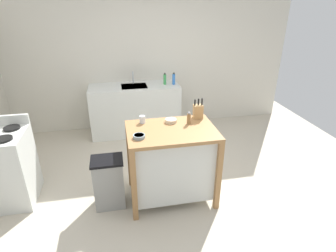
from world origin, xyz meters
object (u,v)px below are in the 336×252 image
Objects in this scene: pepper_grinder at (189,118)px; sink_faucet at (133,77)px; bowl_stoneware_deep at (139,136)px; knife_block at (198,111)px; bottle_dish_soap at (165,79)px; bottle_hand_soap at (174,79)px; bowl_ceramic_wide at (171,120)px; drinking_cup at (142,119)px; stove at (4,168)px; kitchen_island at (171,160)px; trash_bin at (109,182)px.

pepper_grinder is 0.69× the size of sink_faucet.
sink_faucet is (0.12, 2.21, 0.05)m from bowl_stoneware_deep.
sink_faucet is (-0.65, 1.82, -0.02)m from knife_block.
sink_faucet is at bearing 163.31° from bottle_dish_soap.
pepper_grinder is 1.79m from bottle_dish_soap.
bottle_hand_soap is 1.04× the size of bottle_dish_soap.
bottle_hand_soap is at bearing 83.29° from pepper_grinder.
bowl_ceramic_wide is 0.22m from pepper_grinder.
sink_faucet reaches higher than bottle_dish_soap.
drinking_cup reaches higher than bowl_stoneware_deep.
sink_faucet is 2.49m from stove.
bowl_stoneware_deep is 1.45× the size of drinking_cup.
kitchen_island is at bearing -100.03° from bowl_ceramic_wide.
bottle_hand_soap is at bearing 76.91° from kitchen_island.
bottle_dish_soap is at bearing 93.49° from knife_block.
pepper_grinder is at bearing -138.03° from knife_block.
bowl_stoneware_deep is at bearing -159.85° from kitchen_island.
bowl_ceramic_wide is 0.34m from drinking_cup.
knife_block reaches higher than kitchen_island.
pepper_grinder is at bearing -96.71° from bottle_hand_soap.
bottle_hand_soap is (0.21, 1.76, -0.01)m from pepper_grinder.
kitchen_island is 1.97m from stove.
bottle_dish_soap reaches higher than trash_bin.
bottle_dish_soap is 2.79m from stove.
knife_block is (0.38, 0.25, 0.50)m from kitchen_island.
pepper_grinder is 0.72× the size of bottle_hand_soap.
bottle_dish_soap is at bearing 168.57° from bottle_hand_soap.
bottle_dish_soap reaches higher than pepper_grinder.
drinking_cup reaches higher than bowl_ceramic_wide.
bowl_ceramic_wide is (-0.35, -0.06, -0.07)m from knife_block.
knife_block is at bearing -70.46° from sink_faucet.
kitchen_island is at bearing -82.82° from sink_faucet.
sink_faucet is at bearing 104.06° from pepper_grinder.
kitchen_island is 0.77m from trash_bin.
kitchen_island is 0.59m from drinking_cup.
stove is at bearing 178.51° from knife_block.
bowl_ceramic_wide is at bearing 38.94° from bowl_stoneware_deep.
sink_faucet is (0.48, 2.09, 0.68)m from trash_bin.
trash_bin is 3.11× the size of bottle_dish_soap.
bottle_dish_soap is (0.25, 1.71, 0.03)m from bowl_ceramic_wide.
bottle_dish_soap is at bearing 35.65° from stove.
stove is at bearing -133.69° from sink_faucet.
kitchen_island is 0.47m from bowl_ceramic_wide.
knife_block is 0.21m from pepper_grinder.
trash_bin is (-0.37, 0.12, -0.62)m from bowl_stoneware_deep.
drinking_cup reaches higher than trash_bin.
drinking_cup is 0.59× the size of pepper_grinder.
drinking_cup reaches higher than stove.
stove is (-2.22, -1.59, -0.53)m from bottle_dish_soap.
kitchen_island is 4.03× the size of knife_block.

